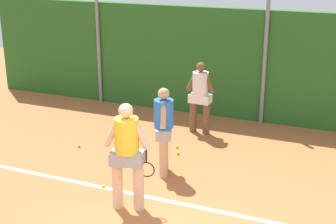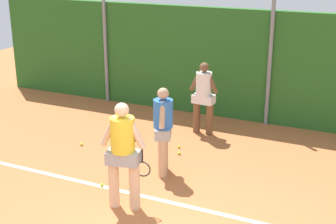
# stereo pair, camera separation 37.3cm
# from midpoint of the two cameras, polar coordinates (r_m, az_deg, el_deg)

# --- Properties ---
(ground_plane) EXTENTS (25.95, 25.95, 0.00)m
(ground_plane) POSITION_cam_midpoint_polar(r_m,az_deg,el_deg) (8.75, 3.24, -10.63)
(ground_plane) COLOR #B76638
(hedge_fence_backdrop) EXTENTS (16.43, 0.25, 2.87)m
(hedge_fence_backdrop) POSITION_cam_midpoint_polar(r_m,az_deg,el_deg) (12.46, 10.60, 5.20)
(hedge_fence_backdrop) COLOR #286023
(hedge_fence_backdrop) RESTS_ON ground_plane
(fence_post_left) EXTENTS (0.10, 0.10, 3.18)m
(fence_post_left) POSITION_cam_midpoint_polar(r_m,az_deg,el_deg) (14.01, -8.94, 7.44)
(fence_post_left) COLOR gray
(fence_post_left) RESTS_ON ground_plane
(fence_post_center) EXTENTS (0.10, 0.10, 3.18)m
(fence_post_center) POSITION_cam_midpoint_polar(r_m,az_deg,el_deg) (12.26, 10.46, 5.74)
(fence_post_center) COLOR gray
(fence_post_center) RESTS_ON ground_plane
(court_baseline_paint) EXTENTS (12.01, 0.10, 0.01)m
(court_baseline_paint) POSITION_cam_midpoint_polar(r_m,az_deg,el_deg) (8.58, 2.75, -11.26)
(court_baseline_paint) COLOR white
(court_baseline_paint) RESTS_ON ground_plane
(player_foreground_near) EXTENTS (0.84, 0.44, 1.91)m
(player_foreground_near) POSITION_cam_midpoint_polar(r_m,az_deg,el_deg) (8.15, -6.15, -4.63)
(player_foreground_near) COLOR beige
(player_foreground_near) RESTS_ON ground_plane
(player_midcourt) EXTENTS (0.47, 0.75, 1.77)m
(player_midcourt) POSITION_cam_midpoint_polar(r_m,az_deg,el_deg) (9.43, -1.64, -1.72)
(player_midcourt) COLOR tan
(player_midcourt) RESTS_ON ground_plane
(player_backcourt_far) EXTENTS (0.74, 0.38, 1.76)m
(player_backcourt_far) POSITION_cam_midpoint_polar(r_m,az_deg,el_deg) (11.55, 2.90, 2.14)
(player_backcourt_far) COLOR brown
(player_backcourt_far) RESTS_ON ground_plane
(ball_hopper) EXTENTS (0.36, 0.36, 0.51)m
(ball_hopper) POSITION_cam_midpoint_polar(r_m,az_deg,el_deg) (11.59, -6.26, -1.53)
(ball_hopper) COLOR #2D2D33
(ball_hopper) RESTS_ON ground_plane
(tennis_ball_0) EXTENTS (0.07, 0.07, 0.07)m
(tennis_ball_0) POSITION_cam_midpoint_polar(r_m,az_deg,el_deg) (10.62, 0.19, -4.86)
(tennis_ball_0) COLOR #CCDB33
(tennis_ball_0) RESTS_ON ground_plane
(tennis_ball_2) EXTENTS (0.07, 0.07, 0.07)m
(tennis_ball_2) POSITION_cam_midpoint_polar(r_m,az_deg,el_deg) (9.33, -8.77, -8.65)
(tennis_ball_2) COLOR #CCDB33
(tennis_ball_2) RESTS_ON ground_plane
(tennis_ball_3) EXTENTS (0.07, 0.07, 0.07)m
(tennis_ball_3) POSITION_cam_midpoint_polar(r_m,az_deg,el_deg) (11.22, -11.40, -3.93)
(tennis_ball_3) COLOR #CCDB33
(tennis_ball_3) RESTS_ON ground_plane
(tennis_ball_4) EXTENTS (0.07, 0.07, 0.07)m
(tennis_ball_4) POSITION_cam_midpoint_polar(r_m,az_deg,el_deg) (10.95, 0.10, -4.10)
(tennis_ball_4) COLOR #CCDB33
(tennis_ball_4) RESTS_ON ground_plane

